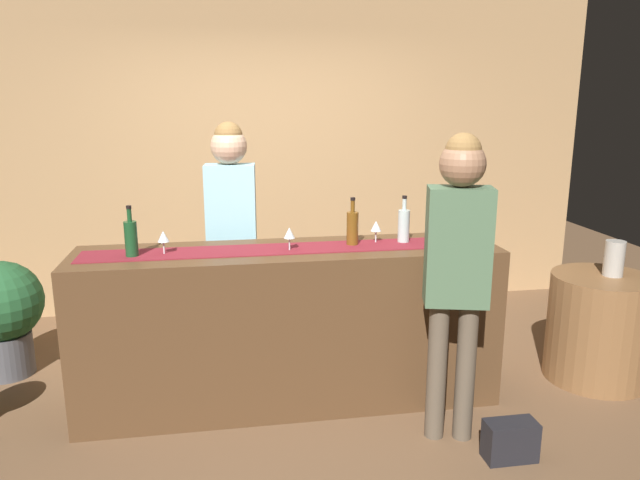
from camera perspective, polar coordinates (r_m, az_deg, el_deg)
ground_plane at (r=4.02m, az=-2.82°, el=-14.94°), size 10.00×10.00×0.00m
back_wall at (r=5.45m, az=-5.37°, el=8.57°), size 6.00×0.12×2.90m
bar_counter at (r=3.80m, az=-2.90°, el=-8.25°), size 2.60×0.60×1.01m
counter_runner_cloth at (r=3.65m, az=-3.00°, el=-0.84°), size 2.47×0.28×0.01m
wine_bottle_green at (r=3.61m, az=-17.62°, el=0.20°), size 0.07×0.07×0.30m
wine_bottle_amber at (r=3.72m, az=3.12°, el=1.20°), size 0.07×0.07×0.30m
wine_bottle_clear at (r=3.82m, az=8.01°, el=1.41°), size 0.07×0.07×0.30m
wine_glass_near_customer at (r=3.79m, az=5.38°, el=1.27°), size 0.07×0.07×0.14m
wine_glass_mid_counter at (r=3.59m, az=-2.94°, el=0.61°), size 0.07×0.07×0.14m
wine_glass_far_end at (r=3.61m, az=-14.76°, el=0.26°), size 0.07×0.07×0.14m
bartender at (r=4.17m, az=-8.48°, el=2.05°), size 0.36×0.25×1.75m
customer_sipping at (r=3.29m, az=13.01°, el=-1.50°), size 0.38×0.28×1.74m
round_side_table at (r=4.56m, az=25.10°, el=-7.60°), size 0.68×0.68×0.74m
vase_on_side_table at (r=4.46m, az=26.31°, el=-1.59°), size 0.13×0.13×0.24m
potted_plant_tall at (r=4.70m, az=-28.15°, el=-5.97°), size 0.56×0.56×0.82m
handbag at (r=3.54m, az=17.74°, el=-17.80°), size 0.28×0.14×0.22m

